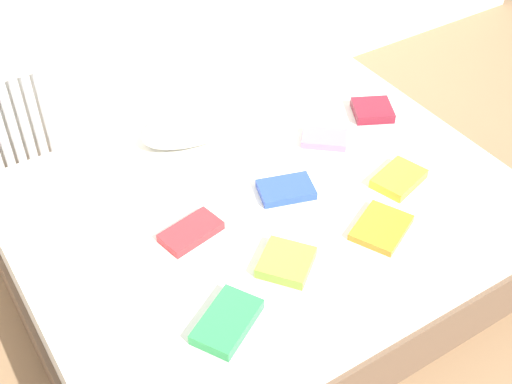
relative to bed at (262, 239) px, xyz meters
name	(u,v)px	position (x,y,z in m)	size (l,w,h in m)	color
ground_plane	(262,277)	(0.00, 0.00, -0.25)	(8.00, 8.00, 0.00)	#93704C
bed	(262,239)	(0.00, 0.00, 0.00)	(2.00, 1.50, 0.50)	brown
radiator	(6,127)	(-0.71, 1.20, 0.13)	(0.45, 0.04, 0.58)	white
pillow	(202,121)	(0.01, 0.51, 0.31)	(0.58, 0.29, 0.11)	white
textbook_green	(227,322)	(-0.45, -0.48, 0.27)	(0.25, 0.15, 0.04)	green
textbook_yellow	(399,179)	(0.52, -0.23, 0.27)	(0.21, 0.15, 0.04)	yellow
textbook_blue	(286,190)	(0.09, -0.04, 0.27)	(0.22, 0.15, 0.03)	#2847B7
textbook_red	(191,232)	(-0.35, -0.04, 0.27)	(0.23, 0.13, 0.03)	red
textbook_lime	(286,262)	(-0.14, -0.37, 0.27)	(0.18, 0.18, 0.04)	#8CC638
textbook_pink	(325,139)	(0.42, 0.15, 0.27)	(0.19, 0.13, 0.03)	pink
textbook_orange	(381,228)	(0.27, -0.41, 0.27)	(0.23, 0.18, 0.03)	orange
textbook_maroon	(372,110)	(0.74, 0.20, 0.27)	(0.18, 0.17, 0.04)	maroon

